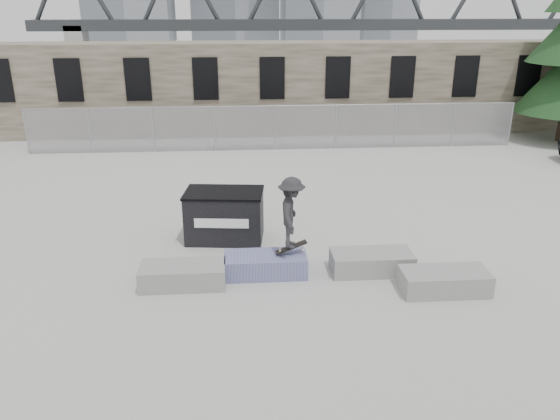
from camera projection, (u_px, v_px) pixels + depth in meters
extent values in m
plane|color=#B2B1AD|center=(309.00, 276.00, 13.37)|extent=(120.00, 120.00, 0.00)
cube|color=brown|center=(271.00, 88.00, 27.73)|extent=(36.00, 2.50, 4.50)
cube|color=black|center=(69.00, 80.00, 25.66)|extent=(1.20, 0.12, 2.00)
cube|color=black|center=(138.00, 79.00, 25.88)|extent=(1.20, 0.12, 2.00)
cube|color=black|center=(206.00, 79.00, 26.10)|extent=(1.20, 0.12, 2.00)
cube|color=black|center=(272.00, 78.00, 26.32)|extent=(1.20, 0.12, 2.00)
cube|color=black|center=(338.00, 78.00, 26.54)|extent=(1.20, 0.12, 2.00)
cube|color=black|center=(402.00, 77.00, 26.76)|extent=(1.20, 0.12, 2.00)
cube|color=black|center=(466.00, 76.00, 26.98)|extent=(1.20, 0.12, 2.00)
cube|color=black|center=(528.00, 76.00, 27.19)|extent=(1.20, 0.12, 2.00)
cylinder|color=gray|center=(26.00, 132.00, 23.92)|extent=(0.06, 0.06, 2.00)
cylinder|color=gray|center=(90.00, 131.00, 24.11)|extent=(0.06, 0.06, 2.00)
cylinder|color=gray|center=(153.00, 130.00, 24.30)|extent=(0.06, 0.06, 2.00)
cylinder|color=gray|center=(215.00, 129.00, 24.49)|extent=(0.06, 0.06, 2.00)
cylinder|color=gray|center=(276.00, 128.00, 24.68)|extent=(0.06, 0.06, 2.00)
cylinder|color=gray|center=(336.00, 127.00, 24.86)|extent=(0.06, 0.06, 2.00)
cylinder|color=gray|center=(395.00, 126.00, 25.05)|extent=(0.06, 0.06, 2.00)
cylinder|color=gray|center=(453.00, 125.00, 25.24)|extent=(0.06, 0.06, 2.00)
cylinder|color=gray|center=(511.00, 124.00, 25.43)|extent=(0.06, 0.06, 2.00)
cube|color=#99999E|center=(276.00, 128.00, 24.68)|extent=(22.00, 0.02, 2.00)
cylinder|color=gray|center=(276.00, 106.00, 24.32)|extent=(22.00, 0.04, 0.04)
cube|color=gray|center=(183.00, 275.00, 12.87)|extent=(2.00, 0.90, 0.52)
cube|color=#2D471E|center=(182.00, 268.00, 12.80)|extent=(1.76, 0.66, 0.10)
cube|color=navy|center=(266.00, 265.00, 13.39)|extent=(2.00, 0.90, 0.52)
cube|color=#2D471E|center=(265.00, 257.00, 13.32)|extent=(1.76, 0.66, 0.10)
cube|color=gray|center=(372.00, 262.00, 13.52)|extent=(2.00, 0.90, 0.52)
cube|color=#2D471E|center=(372.00, 255.00, 13.45)|extent=(1.76, 0.66, 0.10)
cube|color=gray|center=(444.00, 281.00, 12.58)|extent=(2.00, 0.90, 0.52)
cube|color=#2D471E|center=(445.00, 274.00, 12.51)|extent=(1.76, 0.66, 0.10)
cube|color=black|center=(225.00, 216.00, 15.27)|extent=(2.23, 1.48, 1.37)
cube|color=black|center=(224.00, 193.00, 15.02)|extent=(2.28, 1.54, 0.06)
cube|color=white|center=(221.00, 223.00, 14.64)|extent=(1.46, 0.18, 0.26)
cube|color=#2D3033|center=(337.00, 25.00, 63.95)|extent=(70.00, 3.00, 1.20)
cube|color=gray|center=(78.00, 44.00, 62.60)|extent=(2.00, 3.00, 4.00)
imported|color=#262628|center=(291.00, 213.00, 12.97)|extent=(0.79, 1.20, 1.74)
cube|color=black|center=(291.00, 247.00, 13.29)|extent=(0.79, 0.31, 0.27)
cylinder|color=beige|center=(280.00, 251.00, 13.22)|extent=(0.06, 0.03, 0.06)
cylinder|color=beige|center=(280.00, 248.00, 13.35)|extent=(0.06, 0.03, 0.06)
cylinder|color=beige|center=(303.00, 250.00, 13.26)|extent=(0.06, 0.03, 0.06)
cylinder|color=beige|center=(302.00, 248.00, 13.39)|extent=(0.06, 0.03, 0.06)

